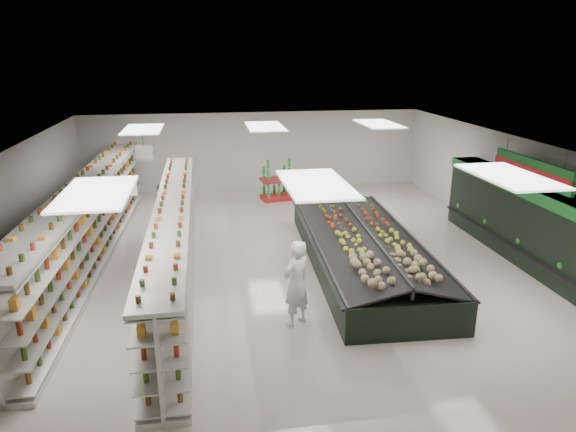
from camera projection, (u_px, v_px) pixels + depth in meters
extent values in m
plane|color=beige|center=(284.00, 258.00, 14.46)|extent=(16.00, 16.00, 0.00)
cube|color=white|center=(283.00, 146.00, 13.49)|extent=(14.00, 16.00, 0.02)
cube|color=silver|center=(254.00, 151.00, 21.49)|extent=(14.00, 0.02, 3.20)
cube|color=silver|center=(381.00, 381.00, 6.46)|extent=(14.00, 0.02, 3.20)
cube|color=silver|center=(9.00, 217.00, 12.89)|extent=(0.02, 16.00, 3.20)
cube|color=silver|center=(519.00, 193.00, 15.06)|extent=(0.02, 16.00, 3.20)
cube|color=black|center=(533.00, 226.00, 13.73)|extent=(0.80, 8.00, 2.20)
cube|color=#1C6929|center=(538.00, 192.00, 13.44)|extent=(0.85, 8.00, 0.30)
cube|color=black|center=(522.00, 246.00, 13.86)|extent=(0.55, 7.80, 0.15)
cube|color=beige|center=(530.00, 218.00, 13.63)|extent=(0.45, 7.70, 0.03)
cube|color=beige|center=(531.00, 207.00, 13.54)|extent=(0.45, 7.70, 0.03)
cube|color=white|center=(125.00, 187.00, 11.16)|extent=(0.50, 0.06, 0.40)
cube|color=red|center=(125.00, 187.00, 11.16)|extent=(0.52, 0.02, 0.12)
cylinder|color=black|center=(124.00, 174.00, 11.07)|extent=(0.01, 0.01, 0.50)
cube|color=white|center=(144.00, 153.00, 14.92)|extent=(0.50, 0.06, 0.40)
cube|color=red|center=(144.00, 153.00, 14.92)|extent=(0.52, 0.02, 0.12)
cylinder|color=black|center=(143.00, 143.00, 14.82)|extent=(0.01, 0.01, 0.50)
cube|color=#1C6929|center=(532.00, 170.00, 13.21)|extent=(0.10, 3.20, 0.60)
cube|color=red|center=(530.00, 170.00, 13.20)|extent=(0.03, 3.20, 0.18)
cylinder|color=black|center=(565.00, 164.00, 11.96)|extent=(0.01, 0.01, 0.50)
cylinder|color=black|center=(507.00, 147.00, 14.22)|extent=(0.01, 0.01, 0.50)
cube|color=silver|center=(93.00, 258.00, 14.31)|extent=(1.36, 12.78, 0.13)
cube|color=silver|center=(89.00, 224.00, 14.00)|extent=(0.47, 12.75, 2.13)
cube|color=silver|center=(84.00, 185.00, 13.66)|extent=(1.36, 12.78, 0.09)
cube|color=beige|center=(84.00, 254.00, 14.24)|extent=(0.87, 12.66, 0.03)
cube|color=beige|center=(82.00, 239.00, 14.09)|extent=(0.87, 12.66, 0.03)
cube|color=beige|center=(80.00, 223.00, 13.95)|extent=(0.87, 12.66, 0.03)
cube|color=beige|center=(77.00, 206.00, 13.81)|extent=(0.87, 12.66, 0.03)
cube|color=beige|center=(75.00, 190.00, 13.67)|extent=(0.87, 12.66, 0.03)
cube|color=beige|center=(102.00, 254.00, 14.30)|extent=(0.87, 12.66, 0.03)
cube|color=beige|center=(100.00, 238.00, 14.16)|extent=(0.87, 12.66, 0.03)
cube|color=beige|center=(98.00, 222.00, 14.01)|extent=(0.87, 12.66, 0.03)
cube|color=beige|center=(96.00, 206.00, 13.87)|extent=(0.87, 12.66, 0.03)
cube|color=beige|center=(94.00, 189.00, 13.73)|extent=(0.87, 12.66, 0.03)
cube|color=silver|center=(178.00, 274.00, 13.30)|extent=(0.90, 11.51, 0.12)
cube|color=silver|center=(175.00, 242.00, 13.02)|extent=(0.09, 11.50, 1.92)
cube|color=silver|center=(173.00, 204.00, 12.72)|extent=(0.90, 11.51, 0.08)
cube|color=beige|center=(169.00, 271.00, 13.23)|extent=(0.45, 11.41, 0.03)
cube|color=beige|center=(167.00, 255.00, 13.10)|extent=(0.45, 11.41, 0.03)
cube|color=beige|center=(166.00, 240.00, 12.97)|extent=(0.45, 11.41, 0.03)
cube|color=beige|center=(165.00, 224.00, 12.85)|extent=(0.45, 11.41, 0.03)
cube|color=beige|center=(164.00, 208.00, 12.72)|extent=(0.45, 11.41, 0.03)
cube|color=beige|center=(186.00, 269.00, 13.30)|extent=(0.45, 11.41, 0.03)
cube|color=beige|center=(185.00, 254.00, 13.17)|extent=(0.45, 11.41, 0.03)
cube|color=beige|center=(184.00, 239.00, 13.04)|extent=(0.45, 11.41, 0.03)
cube|color=beige|center=(183.00, 224.00, 12.92)|extent=(0.45, 11.41, 0.03)
cube|color=beige|center=(182.00, 208.00, 12.79)|extent=(0.45, 11.41, 0.03)
cube|color=black|center=(362.00, 251.00, 13.90)|extent=(3.07, 7.99, 0.79)
cube|color=#262626|center=(315.00, 239.00, 13.63)|extent=(0.44, 7.86, 0.07)
cube|color=#262626|center=(410.00, 235.00, 13.92)|extent=(0.44, 7.86, 0.07)
cube|color=black|center=(337.00, 234.00, 13.66)|extent=(1.82, 7.81, 0.40)
cube|color=black|center=(388.00, 232.00, 13.82)|extent=(1.82, 7.81, 0.40)
cube|color=#262626|center=(363.00, 229.00, 13.71)|extent=(0.43, 7.75, 0.28)
cube|color=red|center=(277.00, 197.00, 20.20)|extent=(1.26, 0.96, 0.19)
cube|color=red|center=(277.00, 180.00, 19.98)|extent=(1.32, 1.02, 0.09)
imported|color=white|center=(296.00, 283.00, 10.70)|extent=(0.82, 0.78, 1.89)
imported|color=tan|center=(164.00, 205.00, 16.89)|extent=(0.65, 0.84, 1.52)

